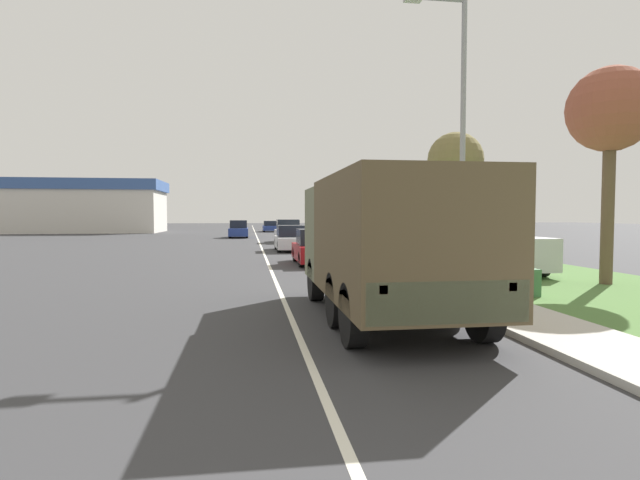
# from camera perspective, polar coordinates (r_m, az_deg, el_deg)

# --- Properties ---
(ground_plane) EXTENTS (180.00, 180.00, 0.00)m
(ground_plane) POSITION_cam_1_polar(r_m,az_deg,el_deg) (39.89, -7.01, -0.16)
(ground_plane) COLOR #38383A
(lane_centre_stripe) EXTENTS (0.12, 120.00, 0.00)m
(lane_centre_stripe) POSITION_cam_1_polar(r_m,az_deg,el_deg) (39.89, -7.01, -0.15)
(lane_centre_stripe) COLOR silver
(lane_centre_stripe) RESTS_ON ground
(sidewalk_right) EXTENTS (1.80, 120.00, 0.12)m
(sidewalk_right) POSITION_cam_1_polar(r_m,az_deg,el_deg) (40.24, -0.59, -0.02)
(sidewalk_right) COLOR beige
(sidewalk_right) RESTS_ON ground
(grass_strip_right) EXTENTS (7.00, 120.00, 0.02)m
(grass_strip_right) POSITION_cam_1_polar(r_m,az_deg,el_deg) (41.06, 5.51, -0.05)
(grass_strip_right) COLOR #4C7538
(grass_strip_right) RESTS_ON ground
(military_truck) EXTENTS (2.49, 6.64, 2.83)m
(military_truck) POSITION_cam_1_polar(r_m,az_deg,el_deg) (10.14, 7.44, 0.13)
(military_truck) COLOR #606647
(military_truck) RESTS_ON ground
(car_nearest_ahead) EXTENTS (1.92, 4.05, 1.49)m
(car_nearest_ahead) POSITION_cam_1_polar(r_m,az_deg,el_deg) (21.38, -0.23, -0.94)
(car_nearest_ahead) COLOR maroon
(car_nearest_ahead) RESTS_ON ground
(car_second_ahead) EXTENTS (1.78, 4.21, 1.49)m
(car_second_ahead) POSITION_cam_1_polar(r_m,az_deg,el_deg) (29.34, -3.32, 0.09)
(car_second_ahead) COLOR silver
(car_second_ahead) RESTS_ON ground
(car_third_ahead) EXTENTS (1.86, 4.14, 1.75)m
(car_third_ahead) POSITION_cam_1_polar(r_m,az_deg,el_deg) (38.20, -3.69, 0.89)
(car_third_ahead) COLOR silver
(car_third_ahead) RESTS_ON ground
(car_fourth_ahead) EXTENTS (1.75, 4.06, 1.60)m
(car_fourth_ahead) POSITION_cam_1_polar(r_m,az_deg,el_deg) (46.79, -9.29, 1.15)
(car_fourth_ahead) COLOR navy
(car_fourth_ahead) RESTS_ON ground
(car_farthest_ahead) EXTENTS (1.93, 4.44, 1.36)m
(car_farthest_ahead) POSITION_cam_1_polar(r_m,az_deg,el_deg) (62.74, -5.66, 1.52)
(car_farthest_ahead) COLOR navy
(car_farthest_ahead) RESTS_ON ground
(pickup_truck) EXTENTS (2.09, 5.42, 1.81)m
(pickup_truck) POSITION_cam_1_polar(r_m,az_deg,el_deg) (19.62, 18.68, -0.80)
(pickup_truck) COLOR silver
(pickup_truck) RESTS_ON grass_strip_right
(lamp_post) EXTENTS (1.69, 0.24, 7.69)m
(lamp_post) POSITION_cam_1_polar(r_m,az_deg,el_deg) (13.89, 15.28, 13.36)
(lamp_post) COLOR gray
(lamp_post) RESTS_ON sidewalk_right
(tree_mid_right) EXTENTS (2.50, 2.50, 6.47)m
(tree_mid_right) POSITION_cam_1_polar(r_m,az_deg,el_deg) (17.53, 30.27, 12.45)
(tree_mid_right) COLOR brown
(tree_mid_right) RESTS_ON grass_strip_right
(tree_far_right) EXTENTS (2.99, 2.99, 6.55)m
(tree_far_right) POSITION_cam_1_polar(r_m,az_deg,el_deg) (28.27, 15.22, 8.74)
(tree_far_right) COLOR #4C3D2D
(tree_far_right) RESTS_ON grass_strip_right
(utility_box) EXTENTS (0.55, 0.45, 0.70)m
(utility_box) POSITION_cam_1_polar(r_m,az_deg,el_deg) (13.86, 22.54, -4.51)
(utility_box) COLOR #3D7042
(utility_box) RESTS_ON grass_strip_right
(building_distant) EXTENTS (17.04, 9.74, 6.22)m
(building_distant) POSITION_cam_1_polar(r_m,az_deg,el_deg) (66.07, -24.78, 3.53)
(building_distant) COLOR beige
(building_distant) RESTS_ON ground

